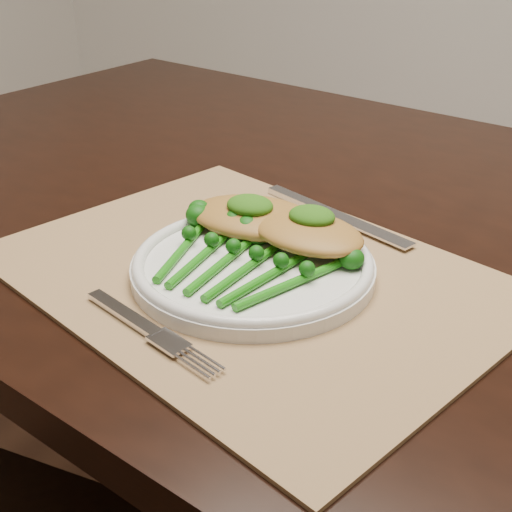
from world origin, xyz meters
The scene contains 10 objects.
dining_table centered at (0.10, 0.14, 0.38)m, with size 1.73×1.16×0.75m.
placemat centered at (0.06, -0.06, 0.75)m, with size 0.50×0.37×0.00m, color #9A774E.
dinner_plate centered at (0.07, -0.06, 0.77)m, with size 0.24×0.24×0.02m.
knife centered at (0.07, 0.11, 0.76)m, with size 0.21×0.09×0.01m.
fork centered at (0.05, -0.20, 0.76)m, with size 0.17×0.07×0.01m.
chicken_fillet_left centered at (0.03, 0.01, 0.78)m, with size 0.14×0.10×0.03m, color #AE7A32.
chicken_fillet_right centered at (0.10, -0.01, 0.79)m, with size 0.12×0.09×0.02m, color #AE7A32.
pesto_dollop_left centered at (0.03, 0.00, 0.80)m, with size 0.05×0.04×0.02m, color #19480A.
pesto_dollop_right centered at (0.10, 0.00, 0.80)m, with size 0.05×0.04×0.02m, color #19480A.
broccolini_bundle centered at (0.06, -0.08, 0.77)m, with size 0.16×0.18×0.04m.
Camera 1 is at (0.37, -0.60, 1.10)m, focal length 50.00 mm.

